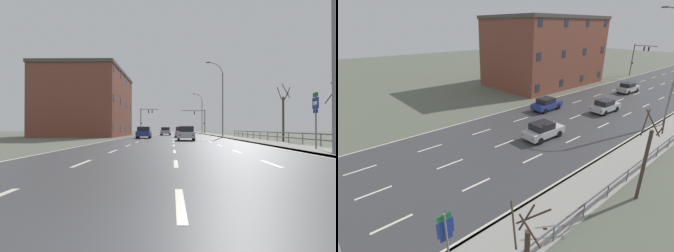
% 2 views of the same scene
% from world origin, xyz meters
% --- Properties ---
extents(ground_plane, '(160.00, 160.00, 0.12)m').
position_xyz_m(ground_plane, '(0.00, 48.00, -0.06)').
color(ground_plane, '#5B6051').
extents(road_asphalt_strip, '(14.00, 120.00, 0.03)m').
position_xyz_m(road_asphalt_strip, '(0.00, 59.99, 0.01)').
color(road_asphalt_strip, '#3D3D3F').
rests_on(road_asphalt_strip, ground).
extents(guardrail, '(0.07, 38.33, 1.00)m').
position_xyz_m(guardrail, '(9.85, 22.14, 0.71)').
color(guardrail, '#515459').
rests_on(guardrail, ground).
extents(highway_sign, '(0.09, 0.68, 3.48)m').
position_xyz_m(highway_sign, '(8.39, 13.60, 2.23)').
color(highway_sign, slate).
rests_on(highway_sign, ground).
extents(traffic_signal_left, '(4.42, 0.36, 6.38)m').
position_xyz_m(traffic_signal_left, '(-6.88, 65.34, 4.32)').
color(traffic_signal_left, '#38383A').
rests_on(traffic_signal_left, ground).
extents(car_far_left, '(2.01, 4.19, 1.57)m').
position_xyz_m(car_far_left, '(-1.34, 50.25, 0.80)').
color(car_far_left, '#B7B7BC').
rests_on(car_far_left, ground).
extents(car_distant, '(1.93, 4.15, 1.57)m').
position_xyz_m(car_distant, '(1.40, 27.14, 0.80)').
color(car_distant, '#B7B7BC').
rests_on(car_distant, ground).
extents(car_far_right, '(1.88, 4.12, 1.57)m').
position_xyz_m(car_far_right, '(-3.91, 33.82, 0.80)').
color(car_far_right, navy).
rests_on(car_far_right, ground).
extents(car_mid_centre, '(1.96, 4.16, 1.57)m').
position_xyz_m(car_mid_centre, '(1.25, 38.57, 0.80)').
color(car_mid_centre, '#B7B7BC').
rests_on(car_mid_centre, ground).
extents(brick_building, '(12.82, 19.62, 11.35)m').
position_xyz_m(brick_building, '(-14.96, 45.72, 5.68)').
color(brick_building, brown).
rests_on(brick_building, ground).
extents(bare_tree_mid, '(1.07, 1.13, 5.74)m').
position_xyz_m(bare_tree_mid, '(11.02, 24.81, 2.59)').
color(bare_tree_mid, '#423328').
rests_on(bare_tree_mid, ground).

